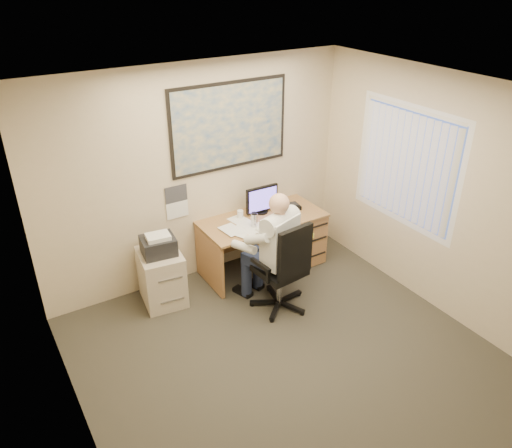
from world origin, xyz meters
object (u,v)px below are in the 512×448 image
filing_cabinet (161,273)px  person (279,252)px  desk (283,232)px  office_chair (282,284)px

filing_cabinet → person: size_ratio=0.63×
desk → office_chair: size_ratio=1.39×
person → office_chair: bearing=-111.6°
desk → filing_cabinet: (-1.74, 0.00, -0.05)m
desk → office_chair: office_chair is taller
office_chair → person: size_ratio=0.79×
filing_cabinet → person: bearing=-27.7°
filing_cabinet → desk: bearing=7.2°
desk → filing_cabinet: 1.74m
desk → office_chair: bearing=-125.3°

